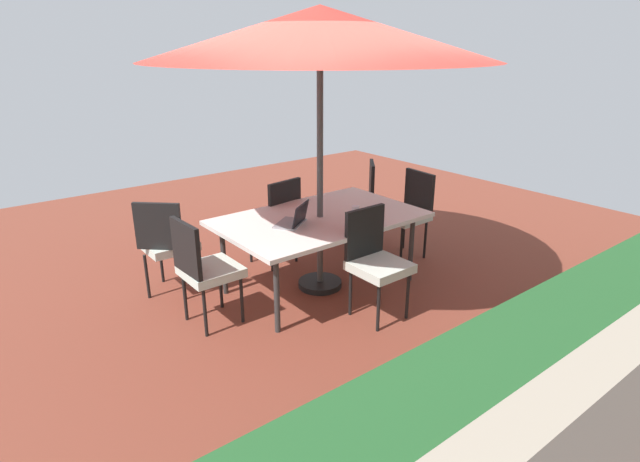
{
  "coord_description": "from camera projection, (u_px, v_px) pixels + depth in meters",
  "views": [
    {
      "loc": [
        2.94,
        3.72,
        2.35
      ],
      "look_at": [
        0.0,
        0.0,
        0.6
      ],
      "focal_mm": 28.91,
      "sensor_mm": 36.0,
      "label": 1
    }
  ],
  "objects": [
    {
      "name": "chair_southwest",
      "position": [
        359.0,
        196.0,
        6.35
      ],
      "size": [
        0.59,
        0.58,
        0.98
      ],
      "rotation": [
        0.0,
        0.0,
        0.86
      ],
      "color": "silver",
      "rests_on": "ground_plane"
    },
    {
      "name": "hedge_row",
      "position": [
        607.0,
        375.0,
        3.06
      ],
      "size": [
        6.3,
        0.84,
        0.97
      ],
      "primitive_type": "cube",
      "color": "#235628",
      "rests_on": "ground_plane"
    },
    {
      "name": "patio_umbrella",
      "position": [
        320.0,
        34.0,
        4.43
      ],
      "size": [
        3.11,
        3.11,
        2.64
      ],
      "color": "#4C4C4C",
      "rests_on": "ground_plane"
    },
    {
      "name": "cup",
      "position": [
        355.0,
        211.0,
        4.97
      ],
      "size": [
        0.07,
        0.07,
        0.11
      ],
      "primitive_type": "cylinder",
      "color": "white",
      "rests_on": "dining_table"
    },
    {
      "name": "chair_east",
      "position": [
        204.0,
        266.0,
        4.38
      ],
      "size": [
        0.47,
        0.46,
        0.98
      ],
      "rotation": [
        0.0,
        0.0,
        4.75
      ],
      "color": "silver",
      "rests_on": "ground_plane"
    },
    {
      "name": "ground_plane",
      "position": [
        320.0,
        287.0,
        5.26
      ],
      "size": [
        10.0,
        10.0,
        0.02
      ],
      "primitive_type": "cube",
      "color": "brown"
    },
    {
      "name": "chair_south",
      "position": [
        276.0,
        217.0,
        5.62
      ],
      "size": [
        0.48,
        0.49,
        0.98
      ],
      "rotation": [
        0.0,
        0.0,
        0.14
      ],
      "color": "silver",
      "rests_on": "ground_plane"
    },
    {
      "name": "chair_west",
      "position": [
        408.0,
        210.0,
        5.84
      ],
      "size": [
        0.48,
        0.47,
        0.98
      ],
      "rotation": [
        0.0,
        0.0,
        1.48
      ],
      "color": "silver",
      "rests_on": "ground_plane"
    },
    {
      "name": "dining_table",
      "position": [
        320.0,
        221.0,
        5.01
      ],
      "size": [
        1.95,
        1.22,
        0.75
      ],
      "color": "silver",
      "rests_on": "ground_plane"
    },
    {
      "name": "chair_north",
      "position": [
        375.0,
        258.0,
        4.54
      ],
      "size": [
        0.46,
        0.46,
        0.98
      ],
      "rotation": [
        0.0,
        0.0,
        3.14
      ],
      "color": "silver",
      "rests_on": "ground_plane"
    },
    {
      "name": "laptop",
      "position": [
        294.0,
        220.0,
        4.75
      ],
      "size": [
        0.4,
        0.38,
        0.21
      ],
      "rotation": [
        0.0,
        0.0,
        0.57
      ],
      "color": "gray",
      "rests_on": "dining_table"
    },
    {
      "name": "chair_southeast",
      "position": [
        166.0,
        241.0,
        4.93
      ],
      "size": [
        0.59,
        0.59,
        0.98
      ],
      "rotation": [
        0.0,
        0.0,
        5.52
      ],
      "color": "silver",
      "rests_on": "ground_plane"
    }
  ]
}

